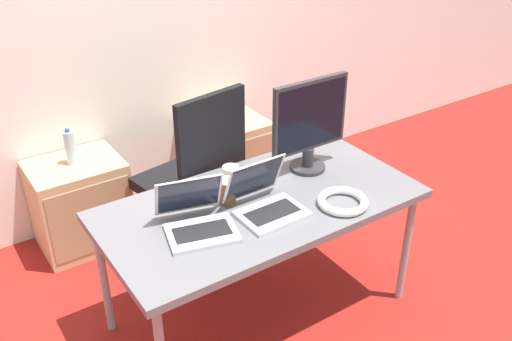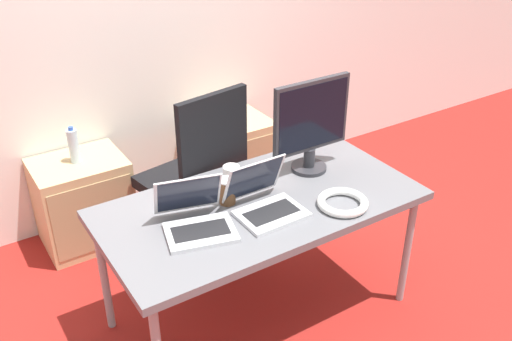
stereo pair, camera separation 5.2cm
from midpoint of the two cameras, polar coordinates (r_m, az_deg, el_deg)
The scene contains 13 objects.
ground_plane at distance 3.17m, azimuth -0.08°, elevation -13.90°, with size 14.00×14.00×0.00m, color maroon.
wall_back at distance 3.65m, azimuth -12.70°, elevation 14.87°, with size 10.00×0.05×2.60m.
desk at distance 2.76m, azimuth -0.09°, elevation -3.93°, with size 1.54×0.78×0.70m.
office_chair at distance 3.35m, azimuth -6.69°, elevation -2.42°, with size 0.56×0.59×1.10m.
cabinet_left at distance 3.67m, azimuth -17.55°, elevation -3.20°, with size 0.54×0.43×0.56m.
cabinet_right at distance 4.01m, azimuth -3.30°, elevation 1.17°, with size 0.54×0.43×0.56m.
water_bottle at distance 3.49m, azimuth -18.50°, elevation 2.19°, with size 0.06×0.06×0.23m.
laptop_left at distance 2.53m, azimuth -6.47°, elevation -4.92°, with size 0.35×0.38×0.23m.
laptop_right at distance 2.64m, azimuth 0.43°, elevation -3.13°, with size 0.31×0.31×0.23m.
monitor at distance 2.90m, azimuth 4.87°, elevation 4.69°, with size 0.44×0.19×0.49m.
coffee_cup_white at distance 2.86m, azimuth -3.06°, elevation -0.46°, with size 0.08×0.08×0.09m.
coffee_cup_brown at distance 2.69m, azimuth -3.43°, elevation -2.10°, with size 0.08×0.08×0.13m.
cable_coil at distance 2.72m, azimuth 8.12°, elevation -3.08°, with size 0.24×0.24×0.04m.
Camera 1 is at (-1.30, -1.91, 2.17)m, focal length 40.00 mm.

